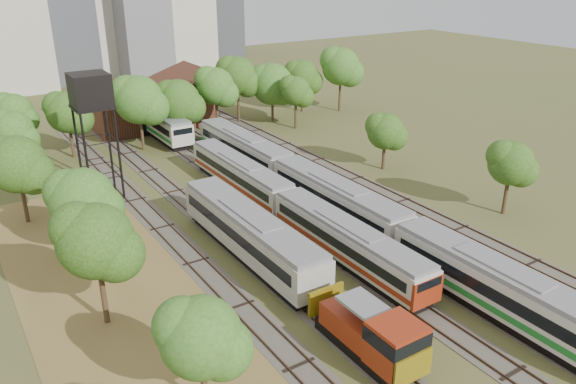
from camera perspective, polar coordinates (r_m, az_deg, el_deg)
ground at (r=39.52m, az=18.84°, el=-12.80°), size 240.00×240.00×0.00m
dry_grass_patch at (r=35.78m, az=-11.77°, el=-16.08°), size 14.00×60.00×0.04m
tracks at (r=55.54m, az=-1.73°, el=-0.80°), size 24.60×80.00×0.19m
railcar_red_set at (r=50.33m, az=-0.11°, el=-1.25°), size 2.67×34.58×3.30m
railcar_green_set at (r=50.71m, az=5.07°, el=-0.90°), size 2.98×52.07×3.68m
railcar_rear at (r=77.08m, az=-12.93°, el=6.89°), size 2.99×16.08×3.69m
shunter_locomotive at (r=34.16m, az=8.85°, el=-14.33°), size 2.75×8.10×3.60m
old_grey_coach at (r=44.33m, az=-3.87°, el=-4.26°), size 3.12×18.00×3.86m
water_tower at (r=56.24m, az=-19.42°, el=9.37°), size 3.58×3.58×12.36m
rail_pile_near at (r=45.47m, az=24.89°, el=-8.62°), size 0.53×7.98×0.27m
maintenance_shed at (r=83.18m, az=-13.97°, el=8.62°), size 16.45×11.55×7.58m
tree_band_left at (r=42.54m, az=-20.69°, el=-2.01°), size 8.41×53.50×8.42m
tree_band_far at (r=77.68m, az=-6.78°, el=10.51°), size 51.03×10.75×9.82m
tree_band_right at (r=64.57m, az=9.65°, el=6.84°), size 5.40×38.50×7.32m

